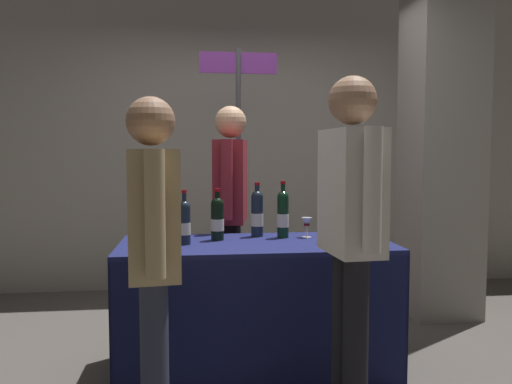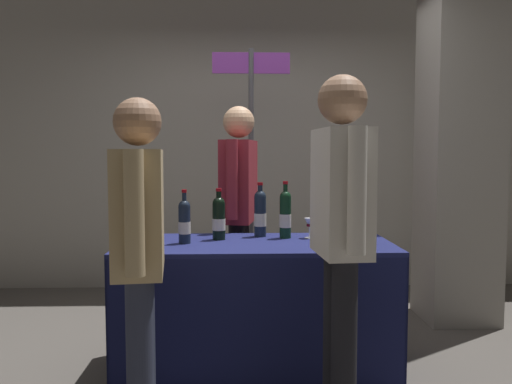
% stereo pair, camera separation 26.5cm
% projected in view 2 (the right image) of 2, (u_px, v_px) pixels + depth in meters
% --- Properties ---
extents(ground_plane, '(12.00, 12.00, 0.00)m').
position_uv_depth(ground_plane, '(256.00, 370.00, 3.15)').
color(ground_plane, '#514C47').
extents(back_partition, '(7.73, 0.12, 3.19)m').
position_uv_depth(back_partition, '(249.00, 124.00, 5.08)').
color(back_partition, '#9E998E').
rests_on(back_partition, ground_plane).
extents(concrete_pillar, '(0.53, 0.53, 3.36)m').
position_uv_depth(concrete_pillar, '(460.00, 106.00, 4.02)').
color(concrete_pillar, gray).
rests_on(concrete_pillar, ground_plane).
extents(tasting_table, '(1.61, 0.71, 0.78)m').
position_uv_depth(tasting_table, '(256.00, 283.00, 3.11)').
color(tasting_table, '#191E51').
rests_on(tasting_table, ground_plane).
extents(featured_wine_bottle, '(0.08, 0.08, 0.32)m').
position_uv_depth(featured_wine_bottle, '(219.00, 218.00, 3.18)').
color(featured_wine_bottle, black).
rests_on(featured_wine_bottle, tasting_table).
extents(display_bottle_0, '(0.07, 0.07, 0.36)m').
position_uv_depth(display_bottle_0, '(285.00, 214.00, 3.24)').
color(display_bottle_0, black).
rests_on(display_bottle_0, tasting_table).
extents(display_bottle_1, '(0.08, 0.08, 0.32)m').
position_uv_depth(display_bottle_1, '(365.00, 220.00, 3.06)').
color(display_bottle_1, black).
rests_on(display_bottle_1, tasting_table).
extents(display_bottle_2, '(0.07, 0.07, 0.34)m').
position_uv_depth(display_bottle_2, '(363.00, 222.00, 2.87)').
color(display_bottle_2, '#192333').
rests_on(display_bottle_2, tasting_table).
extents(display_bottle_3, '(0.07, 0.07, 0.32)m').
position_uv_depth(display_bottle_3, '(184.00, 221.00, 3.05)').
color(display_bottle_3, '#192333').
rests_on(display_bottle_3, tasting_table).
extents(display_bottle_4, '(0.08, 0.08, 0.35)m').
position_uv_depth(display_bottle_4, '(260.00, 213.00, 3.30)').
color(display_bottle_4, '#192333').
rests_on(display_bottle_4, tasting_table).
extents(wine_glass_near_vendor, '(0.07, 0.07, 0.12)m').
position_uv_depth(wine_glass_near_vendor, '(326.00, 232.00, 2.97)').
color(wine_glass_near_vendor, silver).
rests_on(wine_glass_near_vendor, tasting_table).
extents(wine_glass_mid, '(0.07, 0.07, 0.13)m').
position_uv_depth(wine_glass_mid, '(309.00, 224.00, 3.24)').
color(wine_glass_mid, silver).
rests_on(wine_glass_mid, tasting_table).
extents(vendor_presenter, '(0.28, 0.62, 1.65)m').
position_uv_depth(vendor_presenter, '(239.00, 197.00, 3.75)').
color(vendor_presenter, black).
rests_on(vendor_presenter, ground_plane).
extents(taster_foreground_right, '(0.26, 0.62, 1.56)m').
position_uv_depth(taster_foreground_right, '(139.00, 237.00, 2.34)').
color(taster_foreground_right, '#2D3347').
rests_on(taster_foreground_right, ground_plane).
extents(taster_foreground_left, '(0.24, 0.56, 1.67)m').
position_uv_depth(taster_foreground_left, '(341.00, 219.00, 2.43)').
color(taster_foreground_left, black).
rests_on(taster_foreground_left, ground_plane).
extents(booth_signpost, '(0.63, 0.04, 2.15)m').
position_uv_depth(booth_signpost, '(252.00, 148.00, 4.24)').
color(booth_signpost, '#47474C').
rests_on(booth_signpost, ground_plane).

